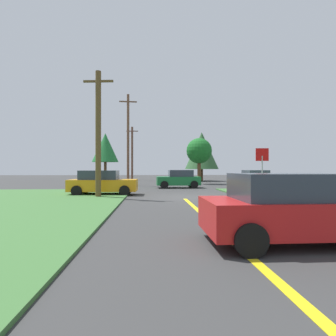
{
  "coord_description": "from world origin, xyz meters",
  "views": [
    {
      "loc": [
        -1.93,
        -16.65,
        1.73
      ],
      "look_at": [
        -0.77,
        2.39,
        1.79
      ],
      "focal_mm": 29.35,
      "sensor_mm": 36.0,
      "label": 1
    }
  ],
  "objects_px": {
    "car_on_crossroad": "(254,180)",
    "oak_tree_left": "(199,151)",
    "car_behind_on_main_road": "(293,208)",
    "utility_pole_mid": "(128,138)",
    "stop_sign": "(262,163)",
    "car_approaching_junction": "(179,179)",
    "utility_pole_near": "(98,133)",
    "utility_pole_far": "(132,153)",
    "pine_tree_center": "(202,151)",
    "oak_tree_right": "(105,148)",
    "parked_car_near_building": "(102,183)"
  },
  "relations": [
    {
      "from": "car_behind_on_main_road",
      "to": "oak_tree_right",
      "type": "height_order",
      "value": "oak_tree_right"
    },
    {
      "from": "stop_sign",
      "to": "utility_pole_far",
      "type": "bearing_deg",
      "value": -64.26
    },
    {
      "from": "car_approaching_junction",
      "to": "car_on_crossroad",
      "type": "distance_m",
      "value": 6.53
    },
    {
      "from": "pine_tree_center",
      "to": "car_approaching_junction",
      "type": "bearing_deg",
      "value": -108.72
    },
    {
      "from": "car_behind_on_main_road",
      "to": "oak_tree_left",
      "type": "bearing_deg",
      "value": 84.47
    },
    {
      "from": "stop_sign",
      "to": "utility_pole_near",
      "type": "xyz_separation_m",
      "value": [
        -9.51,
        1.29,
        1.85
      ]
    },
    {
      "from": "parked_car_near_building",
      "to": "oak_tree_left",
      "type": "relative_size",
      "value": 0.85
    },
    {
      "from": "car_approaching_junction",
      "to": "utility_pole_near",
      "type": "distance_m",
      "value": 10.39
    },
    {
      "from": "utility_pole_mid",
      "to": "oak_tree_right",
      "type": "bearing_deg",
      "value": 113.11
    },
    {
      "from": "stop_sign",
      "to": "car_approaching_junction",
      "type": "relative_size",
      "value": 0.74
    },
    {
      "from": "car_behind_on_main_road",
      "to": "utility_pole_near",
      "type": "distance_m",
      "value": 12.66
    },
    {
      "from": "car_behind_on_main_road",
      "to": "utility_pole_mid",
      "type": "relative_size",
      "value": 0.45
    },
    {
      "from": "utility_pole_far",
      "to": "pine_tree_center",
      "type": "distance_m",
      "value": 10.77
    },
    {
      "from": "utility_pole_near",
      "to": "oak_tree_left",
      "type": "xyz_separation_m",
      "value": [
        8.62,
        14.39,
        -0.15
      ]
    },
    {
      "from": "utility_pole_near",
      "to": "utility_pole_mid",
      "type": "relative_size",
      "value": 0.81
    },
    {
      "from": "pine_tree_center",
      "to": "utility_pole_near",
      "type": "bearing_deg",
      "value": -115.24
    },
    {
      "from": "utility_pole_mid",
      "to": "utility_pole_far",
      "type": "distance_m",
      "value": 13.86
    },
    {
      "from": "car_behind_on_main_road",
      "to": "oak_tree_left",
      "type": "height_order",
      "value": "oak_tree_left"
    },
    {
      "from": "car_approaching_junction",
      "to": "car_on_crossroad",
      "type": "bearing_deg",
      "value": 156.63
    },
    {
      "from": "car_approaching_junction",
      "to": "parked_car_near_building",
      "type": "height_order",
      "value": "same"
    },
    {
      "from": "car_on_crossroad",
      "to": "utility_pole_mid",
      "type": "distance_m",
      "value": 13.16
    },
    {
      "from": "car_approaching_junction",
      "to": "oak_tree_right",
      "type": "xyz_separation_m",
      "value": [
        -8.68,
        12.58,
        3.77
      ]
    },
    {
      "from": "stop_sign",
      "to": "parked_car_near_building",
      "type": "bearing_deg",
      "value": -10.95
    },
    {
      "from": "stop_sign",
      "to": "oak_tree_left",
      "type": "xyz_separation_m",
      "value": [
        -0.89,
        15.68,
        1.71
      ]
    },
    {
      "from": "oak_tree_right",
      "to": "car_behind_on_main_road",
      "type": "bearing_deg",
      "value": -73.05
    },
    {
      "from": "car_approaching_junction",
      "to": "pine_tree_center",
      "type": "relative_size",
      "value": 0.57
    },
    {
      "from": "utility_pole_near",
      "to": "oak_tree_left",
      "type": "distance_m",
      "value": 16.78
    },
    {
      "from": "pine_tree_center",
      "to": "utility_pole_far",
      "type": "bearing_deg",
      "value": 159.27
    },
    {
      "from": "car_behind_on_main_road",
      "to": "parked_car_near_building",
      "type": "bearing_deg",
      "value": 117.61
    },
    {
      "from": "car_behind_on_main_road",
      "to": "pine_tree_center",
      "type": "bearing_deg",
      "value": 82.65
    },
    {
      "from": "parked_car_near_building",
      "to": "oak_tree_left",
      "type": "xyz_separation_m",
      "value": [
        8.68,
        12.63,
        2.94
      ]
    },
    {
      "from": "utility_pole_near",
      "to": "utility_pole_far",
      "type": "distance_m",
      "value": 25.66
    },
    {
      "from": "car_on_crossroad",
      "to": "pine_tree_center",
      "type": "relative_size",
      "value": 0.6
    },
    {
      "from": "car_on_crossroad",
      "to": "utility_pole_far",
      "type": "xyz_separation_m",
      "value": [
        -11.5,
        19.89,
        3.38
      ]
    },
    {
      "from": "stop_sign",
      "to": "car_on_crossroad",
      "type": "distance_m",
      "value": 7.5
    },
    {
      "from": "car_approaching_junction",
      "to": "pine_tree_center",
      "type": "xyz_separation_m",
      "value": [
        4.64,
        13.7,
        3.5
      ]
    },
    {
      "from": "car_behind_on_main_road",
      "to": "oak_tree_right",
      "type": "xyz_separation_m",
      "value": [
        -9.5,
        31.17,
        3.77
      ]
    },
    {
      "from": "utility_pole_near",
      "to": "car_approaching_junction",
      "type": "bearing_deg",
      "value": 55.24
    },
    {
      "from": "car_on_crossroad",
      "to": "oak_tree_left",
      "type": "xyz_separation_m",
      "value": [
        -3.11,
        8.62,
        2.94
      ]
    },
    {
      "from": "oak_tree_left",
      "to": "oak_tree_right",
      "type": "relative_size",
      "value": 0.8
    },
    {
      "from": "utility_pole_near",
      "to": "pine_tree_center",
      "type": "height_order",
      "value": "utility_pole_near"
    },
    {
      "from": "car_behind_on_main_road",
      "to": "utility_pole_near",
      "type": "xyz_separation_m",
      "value": [
        -6.48,
        10.43,
        3.08
      ]
    },
    {
      "from": "car_behind_on_main_road",
      "to": "car_on_crossroad",
      "type": "bearing_deg",
      "value": 71.43
    },
    {
      "from": "parked_car_near_building",
      "to": "utility_pole_near",
      "type": "height_order",
      "value": "utility_pole_near"
    },
    {
      "from": "utility_pole_near",
      "to": "oak_tree_left",
      "type": "height_order",
      "value": "utility_pole_near"
    },
    {
      "from": "pine_tree_center",
      "to": "oak_tree_right",
      "type": "distance_m",
      "value": 13.37
    },
    {
      "from": "stop_sign",
      "to": "utility_pole_far",
      "type": "xyz_separation_m",
      "value": [
        -9.28,
        26.95,
        2.15
      ]
    },
    {
      "from": "oak_tree_right",
      "to": "pine_tree_center",
      "type": "bearing_deg",
      "value": 4.8
    },
    {
      "from": "parked_car_near_building",
      "to": "utility_pole_near",
      "type": "relative_size",
      "value": 0.59
    },
    {
      "from": "utility_pole_near",
      "to": "utility_pole_mid",
      "type": "xyz_separation_m",
      "value": [
        0.78,
        11.83,
        0.97
      ]
    }
  ]
}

